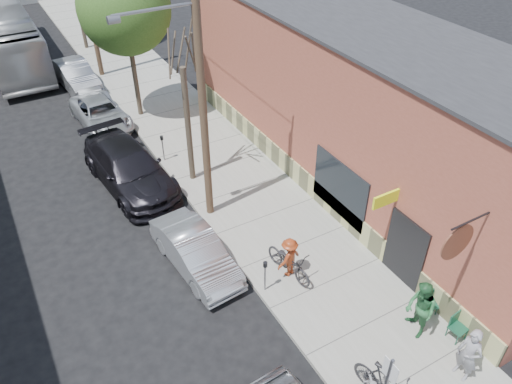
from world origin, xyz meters
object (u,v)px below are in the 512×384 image
parking_meter_far (162,144)px  utility_pole_near (200,88)px  patio_chair_b (458,328)px  parking_meter_near (265,272)px  patio_chair_a (429,303)px  tree_leafy_mid (124,8)px  car_4 (76,75)px  patron_green (420,310)px  car_3 (101,114)px  tree_bare (188,126)px  patron_grey (469,355)px  bus (8,36)px  cyclist (289,257)px  car_1 (196,252)px  car_2 (129,168)px

parking_meter_far → utility_pole_near: size_ratio=0.12×
patio_chair_b → utility_pole_near: bearing=106.3°
parking_meter_near → patio_chair_a: size_ratio=1.41×
tree_leafy_mid → car_4: (-2.00, 5.15, -4.80)m
tree_leafy_mid → patio_chair_a: 18.05m
patron_green → parking_meter_far: bearing=-148.3°
car_3 → tree_bare: bearing=-76.9°
parking_meter_far → patron_grey: 14.66m
car_4 → bus: bearing=108.4°
patron_green → utility_pole_near: bearing=-142.4°
parking_meter_far → tree_leafy_mid: tree_leafy_mid is taller
cyclist → car_4: cyclist is taller
car_1 → car_2: size_ratio=0.72×
tree_bare → bus: bearing=104.6°
cyclist → car_2: bearing=-83.6°
car_4 → bus: (-2.55, 5.71, 0.97)m
patio_chair_b → car_1: 8.57m
patio_chair_a → car_3: size_ratio=0.19×
parking_meter_far → patio_chair_b: bearing=-73.5°
patio_chair_a → parking_meter_far: bearing=129.6°
parking_meter_far → utility_pole_near: 6.22m
patron_grey → car_3: bearing=-169.9°
parking_meter_far → car_2: (-1.84, -0.92, -0.13)m
tree_bare → tree_leafy_mid: (0.00, 6.66, 2.90)m
car_1 → parking_meter_near: bearing=-62.0°
tree_leafy_mid → patio_chair_a: bearing=-78.9°
car_4 → bus: bus is taller
patron_green → cyclist: (-1.99, 3.89, -0.24)m
tree_bare → car_2: 3.15m
patio_chair_b → car_1: (-5.40, 6.65, 0.11)m
patio_chair_b → patron_green: bearing=132.5°
parking_meter_near → car_1: 2.66m
tree_bare → car_3: size_ratio=1.09×
patron_grey → parking_meter_far: bearing=-171.0°
tree_bare → patron_green: tree_bare is taller
patio_chair_b → patio_chair_a: bearing=86.2°
tree_leafy_mid → patio_chair_a: tree_leafy_mid is taller
car_2 → car_3: size_ratio=1.28×
utility_pole_near → car_4: 15.11m
utility_pole_near → patio_chair_a: (3.75, -7.90, -4.82)m
patio_chair_a → car_1: car_1 is taller
cyclist → parking_meter_near: bearing=-2.2°
car_3 → bus: 11.14m
tree_bare → car_2: size_ratio=0.85×
tree_leafy_mid → patio_chair_b: tree_leafy_mid is taller
utility_pole_near → car_3: bearing=99.8°
car_4 → utility_pole_near: bearing=-89.4°
utility_pole_near → bus: (-4.15, 19.99, -3.68)m
tree_leafy_mid → car_2: (-2.39, -5.68, -4.69)m
parking_meter_near → patron_grey: size_ratio=0.68×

